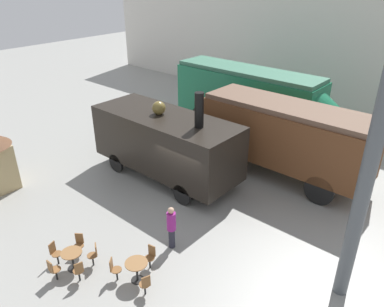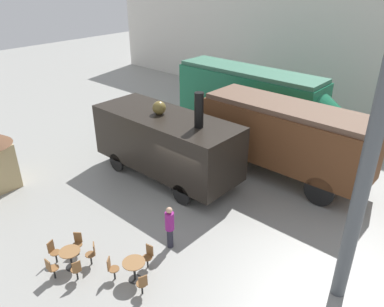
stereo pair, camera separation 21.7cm
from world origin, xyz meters
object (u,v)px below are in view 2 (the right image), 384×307
Objects in this scene: cafe_chair_0 at (148,255)px; visitor_person at (170,226)px; cafe_table_mid at (70,255)px; passenger_coach_wooden at (286,134)px; streamlined_locomotive at (259,98)px; cafe_table_near at (134,267)px; steam_locomotive at (166,141)px.

cafe_chair_0 is 1.32m from visitor_person.
cafe_table_mid is 2.68m from cafe_chair_0.
passenger_coach_wooden reaches higher than cafe_table_mid.
cafe_table_near is at bearing -74.11° from streamlined_locomotive.
steam_locomotive reaches higher than cafe_table_near.
streamlined_locomotive is 12.96m from cafe_chair_0.
cafe_chair_0 is at bearing 43.04° from cafe_table_mid.
streamlined_locomotive reaches higher than cafe_table_mid.
visitor_person is (-0.44, -7.47, -1.32)m from passenger_coach_wooden.
cafe_table_mid is 0.83× the size of cafe_chair_0.
cafe_table_near reaches higher than cafe_table_mid.
steam_locomotive is at bearing -93.27° from streamlined_locomotive.
cafe_table_near is at bearing -81.62° from visitor_person.
cafe_chair_0 is at bearing -91.76° from passenger_coach_wooden.
streamlined_locomotive is at bearing 105.89° from cafe_table_near.
cafe_table_near is (3.72, -13.06, -1.79)m from streamlined_locomotive.
passenger_coach_wooden is 10.90m from cafe_table_mid.
passenger_coach_wooden is at bearing 78.06° from cafe_table_mid.
streamlined_locomotive reaches higher than visitor_person.
visitor_person is (1.79, 3.05, 0.43)m from cafe_table_mid.
passenger_coach_wooden is 10.74× the size of cafe_table_near.
cafe_table_near is at bearing -90.89° from passenger_coach_wooden.
passenger_coach_wooden reaches higher than visitor_person.
visitor_person is at bearing 98.38° from cafe_table_near.
visitor_person is (-0.17, 1.23, 0.45)m from cafe_chair_0.
passenger_coach_wooden is 1.09× the size of steam_locomotive.
steam_locomotive is at bearing -149.89° from cafe_chair_0.
passenger_coach_wooden reaches higher than cafe_table_near.
cafe_table_near is at bearing -53.71° from steam_locomotive.
steam_locomotive is (-0.42, -7.42, -0.43)m from streamlined_locomotive.
visitor_person reaches higher than cafe_table_near.
streamlined_locomotive is at bearing -172.99° from cafe_chair_0.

